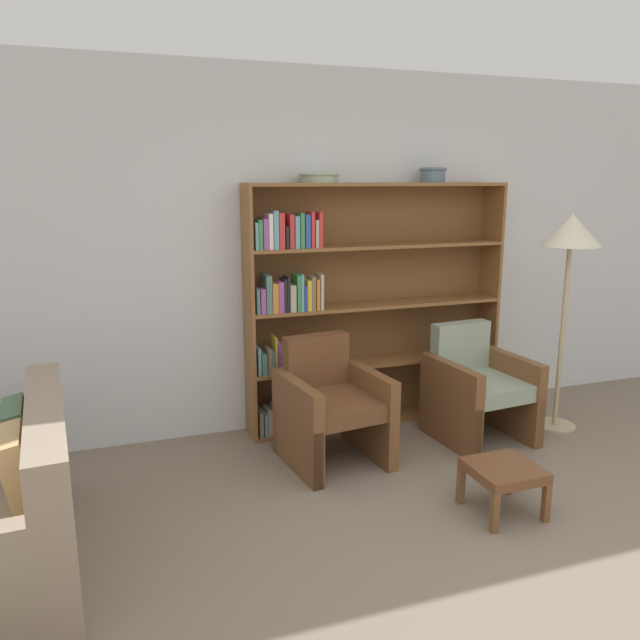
{
  "coord_description": "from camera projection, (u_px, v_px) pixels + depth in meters",
  "views": [
    {
      "loc": [
        -1.89,
        -2.05,
        1.93
      ],
      "look_at": [
        -0.45,
        2.05,
        0.95
      ],
      "focal_mm": 35.0,
      "sensor_mm": 36.0,
      "label": 1
    }
  ],
  "objects": [
    {
      "name": "ground_plane",
      "position": [
        555.0,
        601.0,
        2.92
      ],
      "size": [
        24.0,
        24.0,
        0.0
      ],
      "primitive_type": "plane",
      "color": "#7A6B5B"
    },
    {
      "name": "wall_back",
      "position": [
        352.0,
        251.0,
        4.96
      ],
      "size": [
        12.0,
        0.06,
        2.75
      ],
      "color": "silver",
      "rests_on": "ground"
    },
    {
      "name": "bookshelf",
      "position": [
        352.0,
        308.0,
        4.88
      ],
      "size": [
        2.09,
        0.3,
        1.91
      ],
      "color": "brown",
      "rests_on": "ground"
    },
    {
      "name": "bowl_copper",
      "position": [
        319.0,
        177.0,
        4.55
      ],
      "size": [
        0.3,
        0.3,
        0.07
      ],
      "color": "gray",
      "rests_on": "bookshelf"
    },
    {
      "name": "bowl_cream",
      "position": [
        433.0,
        174.0,
        4.85
      ],
      "size": [
        0.22,
        0.22,
        0.11
      ],
      "color": "slate",
      "rests_on": "bookshelf"
    },
    {
      "name": "armchair_leather",
      "position": [
        331.0,
        406.0,
        4.33
      ],
      "size": [
        0.72,
        0.75,
        0.85
      ],
      "rotation": [
        0.0,
        0.0,
        3.27
      ],
      "color": "brown",
      "rests_on": "ground"
    },
    {
      "name": "armchair_cushioned",
      "position": [
        477.0,
        387.0,
        4.72
      ],
      "size": [
        0.7,
        0.73,
        0.85
      ],
      "rotation": [
        0.0,
        0.0,
        3.23
      ],
      "color": "brown",
      "rests_on": "ground"
    },
    {
      "name": "floor_lamp",
      "position": [
        570.0,
        241.0,
        4.67
      ],
      "size": [
        0.45,
        0.45,
        1.68
      ],
      "color": "tan",
      "rests_on": "ground"
    },
    {
      "name": "footstool",
      "position": [
        504.0,
        474.0,
        3.65
      ],
      "size": [
        0.39,
        0.39,
        0.3
      ],
      "color": "brown",
      "rests_on": "ground"
    }
  ]
}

